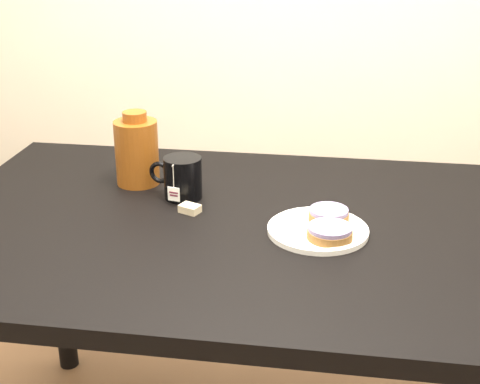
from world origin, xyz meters
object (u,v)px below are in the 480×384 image
(bagel_back, at_px, (329,215))
(teabag_pouch, at_px, (190,209))
(table, at_px, (244,255))
(mug, at_px, (182,177))
(plate, at_px, (318,229))
(bagel_front, at_px, (330,232))
(bagel_package, at_px, (137,151))

(bagel_back, height_order, teabag_pouch, bagel_back)
(table, distance_m, mug, 0.24)
(plate, xyz_separation_m, bagel_back, (0.02, 0.04, 0.02))
(plate, xyz_separation_m, mug, (-0.33, 0.14, 0.04))
(bagel_front, bearing_deg, teabag_pouch, 161.41)
(mug, distance_m, bagel_package, 0.15)
(mug, relative_size, bagel_package, 0.76)
(mug, bearing_deg, table, -21.75)
(bagel_back, relative_size, bagel_front, 1.03)
(table, distance_m, bagel_back, 0.21)
(bagel_back, height_order, bagel_package, bagel_package)
(plate, height_order, teabag_pouch, teabag_pouch)
(plate, distance_m, bagel_back, 0.05)
(table, xyz_separation_m, plate, (0.16, -0.03, 0.09))
(bagel_front, distance_m, bagel_package, 0.56)
(teabag_pouch, bearing_deg, bagel_front, -18.59)
(plate, distance_m, mug, 0.36)
(mug, bearing_deg, bagel_back, -4.13)
(plate, bearing_deg, teabag_pouch, 168.10)
(teabag_pouch, bearing_deg, bagel_package, 136.92)
(table, relative_size, bagel_package, 7.56)
(bagel_front, relative_size, mug, 0.85)
(bagel_front, relative_size, teabag_pouch, 2.66)
(bagel_back, xyz_separation_m, bagel_front, (0.00, -0.09, 0.00))
(bagel_front, height_order, bagel_package, bagel_package)
(bagel_front, bearing_deg, plate, 119.43)
(plate, bearing_deg, mug, 156.23)
(plate, height_order, bagel_back, bagel_back)
(table, distance_m, plate, 0.19)
(bagel_back, bearing_deg, teabag_pouch, 176.27)
(bagel_back, xyz_separation_m, bagel_package, (-0.48, 0.18, 0.06))
(bagel_back, distance_m, bagel_package, 0.52)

